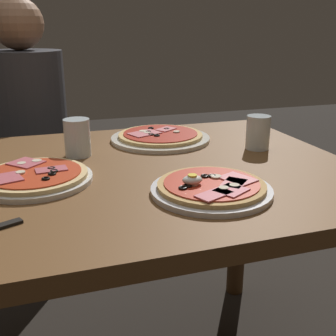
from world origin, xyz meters
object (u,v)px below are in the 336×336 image
(pizza_across_right, at_px, (34,177))
(water_glass_far, at_px, (77,140))
(dining_table, at_px, (120,209))
(diner_person, at_px, (31,153))
(water_glass_near, at_px, (258,135))
(pizza_across_left, at_px, (160,137))
(pizza_foreground, at_px, (211,188))

(pizza_across_right, relative_size, water_glass_far, 2.56)
(dining_table, distance_m, diner_person, 0.84)
(pizza_across_right, distance_m, water_glass_near, 0.64)
(pizza_across_right, relative_size, diner_person, 0.23)
(pizza_across_left, height_order, water_glass_near, water_glass_near)
(water_glass_far, bearing_deg, dining_table, -62.52)
(pizza_foreground, relative_size, water_glass_far, 2.54)
(pizza_foreground, distance_m, diner_person, 1.11)
(pizza_across_right, height_order, water_glass_near, water_glass_near)
(pizza_across_left, bearing_deg, water_glass_far, -161.65)
(water_glass_far, xyz_separation_m, diner_person, (-0.14, 0.65, -0.21))
(diner_person, bearing_deg, water_glass_near, 131.21)
(pizza_foreground, distance_m, pizza_across_left, 0.46)
(pizza_across_left, bearing_deg, diner_person, 125.53)
(dining_table, relative_size, pizza_foreground, 4.60)
(pizza_foreground, xyz_separation_m, water_glass_far, (-0.24, 0.37, 0.03))
(water_glass_near, bearing_deg, pizza_across_left, 144.23)
(water_glass_far, distance_m, diner_person, 0.70)
(water_glass_near, distance_m, water_glass_far, 0.52)
(dining_table, xyz_separation_m, water_glass_far, (-0.08, 0.16, 0.15))
(dining_table, height_order, pizza_foreground, pizza_foreground)
(pizza_foreground, bearing_deg, pizza_across_left, 87.15)
(dining_table, bearing_deg, water_glass_near, 9.00)
(pizza_foreground, height_order, pizza_across_left, pizza_foreground)
(pizza_across_right, bearing_deg, water_glass_far, 56.01)
(pizza_foreground, xyz_separation_m, water_glass_near, (0.27, 0.28, 0.03))
(dining_table, relative_size, pizza_across_left, 3.90)
(pizza_across_right, xyz_separation_m, diner_person, (-0.01, 0.83, -0.18))
(dining_table, height_order, diner_person, diner_person)
(pizza_foreground, bearing_deg, water_glass_near, 46.28)
(pizza_foreground, height_order, water_glass_near, water_glass_near)
(pizza_across_right, xyz_separation_m, water_glass_near, (0.64, 0.09, 0.03))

